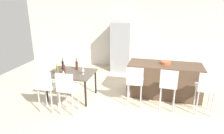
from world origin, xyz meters
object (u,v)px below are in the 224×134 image
kitchen_island (164,80)px  wine_bottle_left (64,69)px  bar_chair_left (135,80)px  dining_chair_far (67,87)px  wine_bottle_inner (63,65)px  bar_chair_middle (168,83)px  fruit_bowl (166,63)px  wine_bottle_end (57,70)px  refrigerator (122,47)px  dining_table (71,75)px  dining_chair_near (46,85)px  wine_glass_far (83,70)px  wine_glass_right (63,73)px  wine_glass_middle (56,68)px  wine_bottle_near (77,65)px  bar_chair_right (206,87)px

kitchen_island → wine_bottle_left: size_ratio=6.34×
bar_chair_left → dining_chair_far: bearing=-151.8°
wine_bottle_inner → bar_chair_middle: bearing=-4.2°
wine_bottle_left → fruit_bowl: (2.57, 0.93, 0.09)m
wine_bottle_end → fruit_bowl: bearing=21.2°
bar_chair_left → wine_bottle_inner: size_ratio=3.20×
refrigerator → dining_table: bearing=-108.2°
dining_chair_near → wine_bottle_inner: (-0.06, 0.99, 0.17)m
dining_chair_near → wine_bottle_end: size_ratio=3.39×
kitchen_island → wine_bottle_end: bearing=-159.1°
kitchen_island → wine_glass_far: kitchen_island is taller
bar_chair_middle → dining_chair_far: same height
wine_glass_right → fruit_bowl: size_ratio=0.67×
kitchen_island → bar_chair_left: bearing=-132.0°
wine_bottle_inner → wine_glass_far: size_ratio=1.89×
bar_chair_left → wine_glass_far: bar_chair_left is taller
wine_glass_middle → wine_bottle_end: bearing=-46.6°
dining_chair_near → wine_bottle_near: wine_bottle_near is taller
bar_chair_left → wine_bottle_end: 2.00m
dining_chair_far → wine_glass_middle: 0.95m
wine_bottle_inner → fruit_bowl: (2.78, 0.61, 0.09)m
wine_bottle_left → fruit_bowl: bearing=19.9°
wine_bottle_near → kitchen_island: bearing=11.9°
wine_bottle_left → wine_bottle_end: size_ratio=1.01×
dining_chair_near → wine_bottle_left: bearing=77.3°
wine_bottle_inner → wine_glass_right: (0.30, -0.55, -0.00)m
dining_table → dining_chair_far: 0.86m
wine_bottle_near → fruit_bowl: bearing=12.3°
bar_chair_right → wine_bottle_end: size_ratio=3.39×
dining_table → wine_bottle_near: wine_bottle_near is taller
dining_chair_near → wine_bottle_left: (0.15, 0.66, 0.17)m
bar_chair_left → bar_chair_right: 1.63m
dining_chair_near → wine_glass_middle: size_ratio=6.03×
wine_bottle_inner → wine_bottle_end: wine_bottle_inner is taller
wine_glass_middle → fruit_bowl: fruit_bowl is taller
bar_chair_right → wine_bottle_left: 3.49m
wine_bottle_inner → wine_bottle_near: bearing=12.4°
wine_bottle_near → wine_glass_right: size_ratio=1.87×
wine_bottle_end → refrigerator: 3.08m
dining_table → wine_bottle_left: bearing=-127.5°
dining_chair_far → refrigerator: size_ratio=0.57×
bar_chair_middle → wine_bottle_left: 2.66m
dining_chair_near → wine_bottle_end: same height
wine_bottle_near → wine_glass_right: wine_bottle_near is taller
wine_bottle_near → wine_bottle_inner: bearing=-167.6°
wine_glass_right → refrigerator: size_ratio=0.09×
wine_bottle_end → kitchen_island: bearing=20.9°
wine_glass_right → dining_table: bearing=86.6°
bar_chair_left → wine_bottle_left: wine_bottle_left is taller
dining_chair_near → fruit_bowl: (2.72, 1.59, 0.26)m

